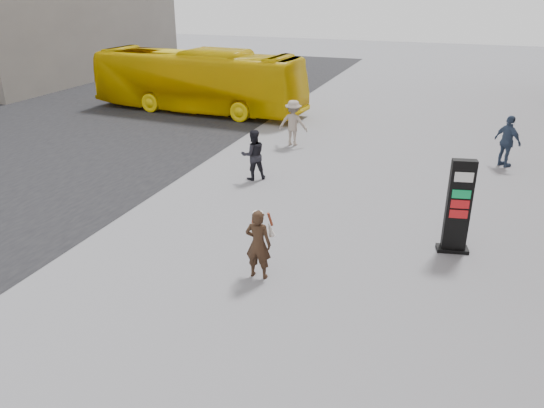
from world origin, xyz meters
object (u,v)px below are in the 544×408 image
(bus, at_px, (198,81))
(pedestrian_a, at_px, (253,155))
(info_pylon, at_px, (458,207))
(woman, at_px, (258,243))
(pedestrian_c, at_px, (508,141))
(pedestrian_b, at_px, (293,123))

(bus, xyz_separation_m, pedestrian_a, (6.17, -8.12, -0.67))
(info_pylon, relative_size, bus, 0.21)
(bus, height_order, pedestrian_a, bus)
(woman, relative_size, bus, 0.15)
(pedestrian_c, bearing_deg, woman, 104.60)
(info_pylon, bearing_deg, woman, -156.97)
(woman, xyz_separation_m, pedestrian_b, (-2.41, 9.82, 0.08))
(bus, height_order, pedestrian_c, bus)
(pedestrian_b, xyz_separation_m, pedestrian_c, (7.69, 0.06, 0.01))
(bus, bearing_deg, pedestrian_b, -119.28)
(pedestrian_a, xyz_separation_m, pedestrian_b, (0.01, 4.12, 0.06))
(woman, distance_m, pedestrian_b, 10.11)
(info_pylon, distance_m, woman, 4.76)
(bus, xyz_separation_m, pedestrian_c, (13.87, -3.94, -0.60))
(info_pylon, distance_m, pedestrian_a, 7.01)
(woman, height_order, pedestrian_c, pedestrian_c)
(woman, distance_m, pedestrian_c, 11.20)
(pedestrian_a, distance_m, pedestrian_b, 4.12)
(pedestrian_c, bearing_deg, pedestrian_a, 71.21)
(bus, height_order, pedestrian_b, bus)
(pedestrian_b, bearing_deg, info_pylon, 131.43)
(woman, height_order, pedestrian_b, pedestrian_b)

